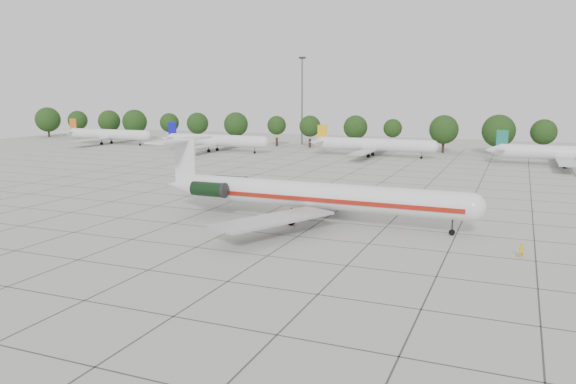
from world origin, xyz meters
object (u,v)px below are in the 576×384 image
(bg_airliner_a, at_px, (108,135))
(main_airliner, at_px, (304,194))
(bg_airliner_b, at_px, (215,141))
(ground_crew, at_px, (521,250))
(bg_airliner_c, at_px, (374,145))
(bg_airliner_d, at_px, (569,153))
(floodlight_mast, at_px, (302,96))

(bg_airliner_a, bearing_deg, main_airliner, -38.65)
(bg_airliner_b, bearing_deg, ground_crew, -44.19)
(main_airliner, bearing_deg, bg_airliner_b, 127.65)
(bg_airliner_c, bearing_deg, main_airliner, -82.99)
(bg_airliner_c, height_order, bg_airliner_d, same)
(bg_airliner_a, bearing_deg, floodlight_mast, 21.14)
(main_airliner, distance_m, floodlight_mast, 100.20)
(main_airliner, height_order, ground_crew, main_airliner)
(main_airliner, height_order, bg_airliner_b, main_airliner)
(bg_airliner_a, relative_size, bg_airliner_c, 1.00)
(bg_airliner_b, xyz_separation_m, bg_airliner_d, (83.51, 1.31, 0.00))
(ground_crew, distance_m, bg_airliner_d, 74.42)
(bg_airliner_a, height_order, floodlight_mast, floodlight_mast)
(bg_airliner_a, xyz_separation_m, bg_airliner_d, (123.57, -4.70, 0.00))
(ground_crew, distance_m, bg_airliner_a, 139.02)
(main_airliner, height_order, floodlight_mast, floodlight_mast)
(main_airliner, xyz_separation_m, bg_airliner_a, (-90.03, 71.99, -0.47))
(ground_crew, xyz_separation_m, bg_airliner_b, (-74.62, 72.54, 2.14))
(bg_airliner_a, distance_m, bg_airliner_d, 123.66)
(ground_crew, relative_size, bg_airliner_b, 0.05)
(bg_airliner_a, bearing_deg, ground_crew, -34.41)
(main_airliner, height_order, bg_airliner_d, main_airliner)
(bg_airliner_d, xyz_separation_m, floodlight_mast, (-69.57, 25.58, 11.37))
(bg_airliner_b, bearing_deg, bg_airliner_c, 6.01)
(ground_crew, relative_size, floodlight_mast, 0.06)
(bg_airliner_c, bearing_deg, bg_airliner_b, -173.99)
(bg_airliner_d, bearing_deg, bg_airliner_c, 175.88)
(bg_airliner_a, relative_size, floodlight_mast, 1.11)
(bg_airliner_a, distance_m, bg_airliner_c, 81.40)
(ground_crew, xyz_separation_m, bg_airliner_c, (-33.30, 76.90, 2.14))
(main_airliner, distance_m, bg_airliner_b, 82.76)
(bg_airliner_d, distance_m, floodlight_mast, 74.99)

